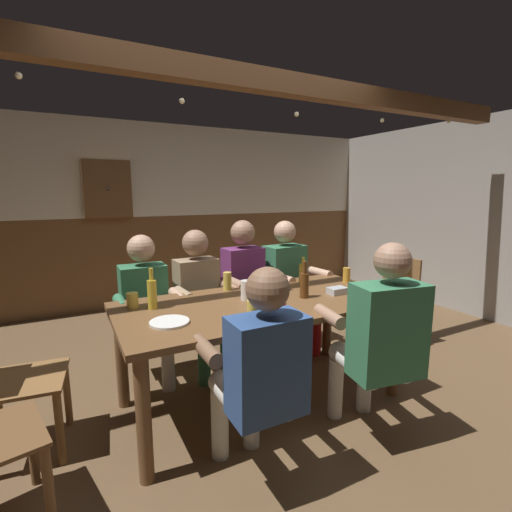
{
  "coord_description": "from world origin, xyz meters",
  "views": [
    {
      "loc": [
        -1.2,
        -2.1,
        1.52
      ],
      "look_at": [
        0.0,
        0.18,
        1.07
      ],
      "focal_mm": 25.73,
      "sensor_mm": 36.0,
      "label": 1
    }
  ],
  "objects_px": {
    "person_0": "(146,302)",
    "pint_glass_1": "(253,313)",
    "bottle_2": "(280,305)",
    "person_2": "(247,284)",
    "chair_empty_far_end": "(393,299)",
    "dining_table": "(262,314)",
    "pint_glass_5": "(227,281)",
    "person_5": "(380,335)",
    "bottle_3": "(303,273)",
    "person_4": "(259,369)",
    "person_1": "(200,294)",
    "pint_glass_3": "(132,300)",
    "bottle_0": "(304,284)",
    "pint_glass_2": "(347,275)",
    "plate_0": "(170,322)",
    "bottle_1": "(152,293)",
    "person_3": "(289,279)",
    "pint_glass_4": "(282,283)",
    "condiment_caddy": "(337,291)",
    "table_candle": "(280,299)",
    "pint_glass_0": "(246,290)",
    "wall_dart_cabinet": "(107,189)",
    "chair_empty_near_right": "(6,379)"
  },
  "relations": [
    {
      "from": "pint_glass_1",
      "to": "person_4",
      "type": "bearing_deg",
      "value": -112.32
    },
    {
      "from": "bottle_0",
      "to": "pint_glass_4",
      "type": "distance_m",
      "value": 0.25
    },
    {
      "from": "bottle_2",
      "to": "bottle_3",
      "type": "bearing_deg",
      "value": 46.35
    },
    {
      "from": "person_3",
      "to": "pint_glass_3",
      "type": "bearing_deg",
      "value": 10.15
    },
    {
      "from": "bottle_1",
      "to": "bottle_3",
      "type": "height_order",
      "value": "bottle_1"
    },
    {
      "from": "person_0",
      "to": "pint_glass_5",
      "type": "distance_m",
      "value": 0.68
    },
    {
      "from": "person_0",
      "to": "condiment_caddy",
      "type": "distance_m",
      "value": 1.51
    },
    {
      "from": "table_candle",
      "to": "wall_dart_cabinet",
      "type": "xyz_separation_m",
      "value": [
        -0.75,
        2.86,
        0.75
      ]
    },
    {
      "from": "plate_0",
      "to": "pint_glass_5",
      "type": "bearing_deg",
      "value": 41.3
    },
    {
      "from": "condiment_caddy",
      "to": "table_candle",
      "type": "bearing_deg",
      "value": -177.63
    },
    {
      "from": "pint_glass_2",
      "to": "person_1",
      "type": "bearing_deg",
      "value": 153.82
    },
    {
      "from": "dining_table",
      "to": "wall_dart_cabinet",
      "type": "distance_m",
      "value": 2.95
    },
    {
      "from": "person_2",
      "to": "chair_empty_far_end",
      "type": "height_order",
      "value": "person_2"
    },
    {
      "from": "pint_glass_2",
      "to": "pint_glass_4",
      "type": "bearing_deg",
      "value": 177.25
    },
    {
      "from": "person_4",
      "to": "bottle_3",
      "type": "relative_size",
      "value": 5.42
    },
    {
      "from": "dining_table",
      "to": "bottle_0",
      "type": "distance_m",
      "value": 0.37
    },
    {
      "from": "person_0",
      "to": "bottle_2",
      "type": "distance_m",
      "value": 1.24
    },
    {
      "from": "person_2",
      "to": "person_4",
      "type": "height_order",
      "value": "person_2"
    },
    {
      "from": "person_5",
      "to": "chair_empty_far_end",
      "type": "bearing_deg",
      "value": 48.56
    },
    {
      "from": "person_1",
      "to": "pint_glass_3",
      "type": "distance_m",
      "value": 0.77
    },
    {
      "from": "plate_0",
      "to": "bottle_1",
      "type": "relative_size",
      "value": 0.85
    },
    {
      "from": "bottle_1",
      "to": "pint_glass_4",
      "type": "bearing_deg",
      "value": -0.34
    },
    {
      "from": "table_candle",
      "to": "pint_glass_2",
      "type": "xyz_separation_m",
      "value": [
        0.83,
        0.27,
        0.02
      ]
    },
    {
      "from": "pint_glass_0",
      "to": "pint_glass_5",
      "type": "xyz_separation_m",
      "value": [
        -0.01,
        0.31,
        0.0
      ]
    },
    {
      "from": "person_5",
      "to": "bottle_3",
      "type": "relative_size",
      "value": 5.7
    },
    {
      "from": "person_3",
      "to": "condiment_caddy",
      "type": "xyz_separation_m",
      "value": [
        -0.09,
        -0.82,
        0.1
      ]
    },
    {
      "from": "person_2",
      "to": "person_3",
      "type": "height_order",
      "value": "person_2"
    },
    {
      "from": "bottle_1",
      "to": "bottle_3",
      "type": "bearing_deg",
      "value": 5.41
    },
    {
      "from": "person_4",
      "to": "chair_empty_far_end",
      "type": "bearing_deg",
      "value": 25.53
    },
    {
      "from": "person_2",
      "to": "bottle_1",
      "type": "distance_m",
      "value": 1.1
    },
    {
      "from": "pint_glass_1",
      "to": "bottle_0",
      "type": "bearing_deg",
      "value": 29.65
    },
    {
      "from": "bottle_3",
      "to": "chair_empty_near_right",
      "type": "bearing_deg",
      "value": -176.6
    },
    {
      "from": "chair_empty_near_right",
      "to": "wall_dart_cabinet",
      "type": "bearing_deg",
      "value": 167.54
    },
    {
      "from": "bottle_3",
      "to": "pint_glass_2",
      "type": "relative_size",
      "value": 1.77
    },
    {
      "from": "bottle_0",
      "to": "person_5",
      "type": "bearing_deg",
      "value": -81.07
    },
    {
      "from": "chair_empty_near_right",
      "to": "plate_0",
      "type": "height_order",
      "value": "chair_empty_near_right"
    },
    {
      "from": "person_0",
      "to": "pint_glass_5",
      "type": "relative_size",
      "value": 8.35
    },
    {
      "from": "person_0",
      "to": "person_4",
      "type": "distance_m",
      "value": 1.42
    },
    {
      "from": "condiment_caddy",
      "to": "pint_glass_3",
      "type": "bearing_deg",
      "value": 165.49
    },
    {
      "from": "person_4",
      "to": "pint_glass_3",
      "type": "relative_size",
      "value": 11.64
    },
    {
      "from": "person_0",
      "to": "pint_glass_1",
      "type": "xyz_separation_m",
      "value": [
        0.39,
        -1.11,
        0.18
      ]
    },
    {
      "from": "pint_glass_1",
      "to": "pint_glass_5",
      "type": "relative_size",
      "value": 1.08
    },
    {
      "from": "dining_table",
      "to": "pint_glass_1",
      "type": "relative_size",
      "value": 13.03
    },
    {
      "from": "person_4",
      "to": "plate_0",
      "type": "xyz_separation_m",
      "value": [
        -0.3,
        0.55,
        0.12
      ]
    },
    {
      "from": "chair_empty_far_end",
      "to": "chair_empty_near_right",
      "type": "bearing_deg",
      "value": 82.16
    },
    {
      "from": "condiment_caddy",
      "to": "pint_glass_5",
      "type": "height_order",
      "value": "pint_glass_5"
    },
    {
      "from": "bottle_2",
      "to": "person_2",
      "type": "bearing_deg",
      "value": 74.11
    },
    {
      "from": "person_3",
      "to": "bottle_0",
      "type": "xyz_separation_m",
      "value": [
        -0.37,
        -0.78,
        0.18
      ]
    },
    {
      "from": "wall_dart_cabinet",
      "to": "chair_empty_far_end",
      "type": "bearing_deg",
      "value": -46.49
    },
    {
      "from": "dining_table",
      "to": "pint_glass_2",
      "type": "bearing_deg",
      "value": 9.16
    }
  ]
}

